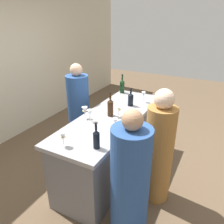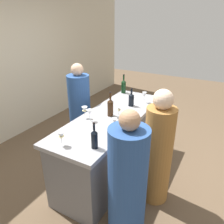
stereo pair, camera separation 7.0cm
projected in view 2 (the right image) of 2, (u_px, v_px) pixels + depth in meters
The scene contains 16 objects.
ground_plane at pixel (112, 169), 3.41m from camera, with size 12.00×12.00×0.00m, color brown.
back_wall at pixel (1, 64), 3.82m from camera, with size 8.00×0.10×2.80m, color beige.
bar_counter at pixel (112, 143), 3.22m from camera, with size 2.13×0.74×0.91m.
wine_bottle_leftmost_near_black at pixel (94, 138), 2.26m from camera, with size 0.07×0.07×0.29m.
wine_bottle_second_left_amber_brown at pixel (110, 107), 2.97m from camera, with size 0.08×0.08×0.34m.
wine_bottle_center_near_black at pixel (131, 99), 3.31m from camera, with size 0.08×0.08×0.28m.
wine_bottle_second_right_dark_green at pixel (124, 86), 3.85m from camera, with size 0.08×0.08×0.33m.
wine_glass_near_left at pixel (114, 122), 2.61m from camera, with size 0.06×0.06×0.15m.
wine_glass_near_center at pixel (144, 95), 3.44m from camera, with size 0.07×0.07×0.16m.
wine_glass_near_right at pixel (119, 110), 2.96m from camera, with size 0.07×0.07×0.14m.
wine_glass_far_left at pixel (61, 136), 2.30m from camera, with size 0.08×0.08×0.16m.
wine_glass_far_center at pixel (90, 113), 2.83m from camera, with size 0.08×0.08×0.16m.
wine_glass_far_right at pixel (85, 110), 2.91m from camera, with size 0.08×0.08×0.16m.
person_left_guest at pixel (158, 152), 2.63m from camera, with size 0.39×0.39×1.47m.
person_center_guest at pixel (127, 182), 2.20m from camera, with size 0.49×0.49×1.44m.
person_right_guest at pixel (80, 113), 3.65m from camera, with size 0.40×0.40×1.51m.
Camera 2 is at (-2.40, -1.34, 2.19)m, focal length 35.37 mm.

